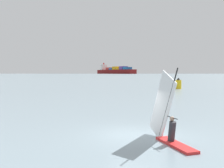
{
  "coord_description": "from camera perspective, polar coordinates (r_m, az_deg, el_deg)",
  "views": [
    {
      "loc": [
        2.83,
        -13.54,
        3.34
      ],
      "look_at": [
        -3.04,
        6.79,
        2.41
      ],
      "focal_mm": 41.31,
      "sensor_mm": 36.0,
      "label": 1
    }
  ],
  "objects": [
    {
      "name": "windsurfer",
      "position": [
        12.75,
        12.47,
        -8.66
      ],
      "size": [
        2.52,
        3.56,
        3.76
      ],
      "rotation": [
        0.0,
        0.0,
        5.3
      ],
      "color": "red",
      "rests_on": "ground_plane"
    },
    {
      "name": "cargo_ship",
      "position": [
        857.53,
        0.77,
        2.95
      ],
      "size": [
        162.29,
        139.19,
        38.73
      ],
      "rotation": [
        0.0,
        0.0,
        5.6
      ],
      "color": "maroon",
      "rests_on": "ground_plane"
    },
    {
      "name": "ground_plane",
      "position": [
        14.23,
        4.25,
        -11.06
      ],
      "size": [
        4000.0,
        4000.0,
        0.0
      ],
      "primitive_type": "plane",
      "color": "gray"
    },
    {
      "name": "channel_buoy",
      "position": [
        54.76,
        14.49,
        0.03
      ],
      "size": [
        1.21,
        1.21,
        2.32
      ],
      "color": "yellow",
      "rests_on": "ground_plane"
    },
    {
      "name": "distant_headland",
      "position": [
        1461.86,
        9.59,
        3.15
      ],
      "size": [
        1336.56,
        491.08,
        41.4
      ],
      "primitive_type": "cube",
      "rotation": [
        0.0,
        0.0,
        0.09
      ],
      "color": "#60665B",
      "rests_on": "ground_plane"
    }
  ]
}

